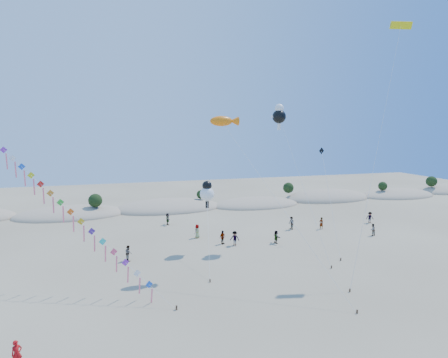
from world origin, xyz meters
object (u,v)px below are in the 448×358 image
at_px(parafoil_kite, 400,30).
at_px(flyer_foreground, 17,354).
at_px(kite_train, 14,160).
at_px(fish_kite, 225,122).

xyz_separation_m(parafoil_kite, flyer_foreground, (-34.82, -10.43, -23.26)).
distance_m(kite_train, flyer_foreground, 18.95).
distance_m(kite_train, fish_kite, 20.22).
distance_m(fish_kite, flyer_foreground, 25.50).
bearing_deg(parafoil_kite, kite_train, 172.17).
height_order(kite_train, flyer_foreground, kite_train).
relative_size(kite_train, fish_kite, 1.66).
bearing_deg(fish_kite, flyer_foreground, -141.54).
height_order(kite_train, parafoil_kite, parafoil_kite).
relative_size(fish_kite, parafoil_kite, 0.61).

